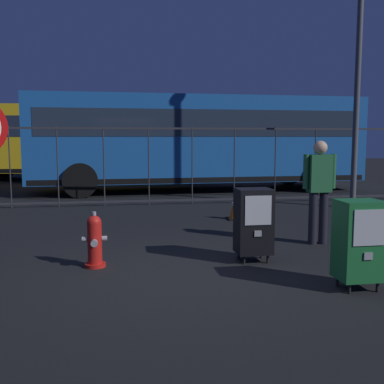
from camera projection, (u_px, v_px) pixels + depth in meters
ground_plane at (184, 274)px, 5.83m from camera, size 60.00×60.00×0.00m
fire_hydrant at (95, 241)px, 6.11m from camera, size 0.33×0.31×0.75m
newspaper_box_primary at (254, 221)px, 6.36m from camera, size 0.48×0.42×1.02m
newspaper_box_secondary at (359, 240)px, 5.18m from camera, size 0.48×0.42×1.02m
pedestrian at (319, 186)px, 7.37m from camera, size 0.55×0.22×1.67m
traffic_cone at (236, 207)px, 9.69m from camera, size 0.36×0.36×0.53m
fence_barrier at (149, 165)px, 11.73m from camera, size 18.03×0.04×2.00m
bus_near at (198, 138)px, 14.88m from camera, size 10.56×3.00×3.00m
bus_far at (83, 138)px, 18.73m from camera, size 10.74×3.92×3.00m
street_light_far_left at (359, 52)px, 10.89m from camera, size 0.32×0.32×6.38m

